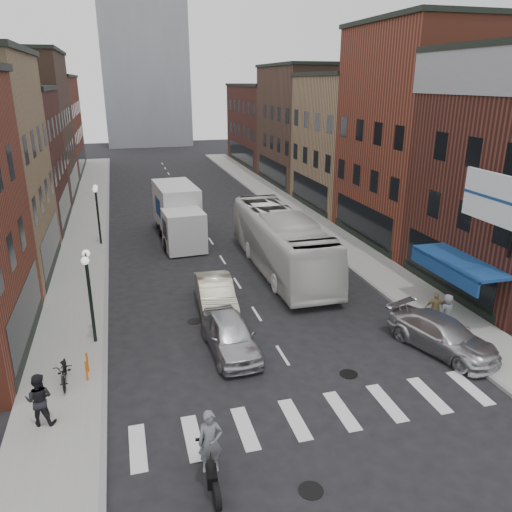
{
  "coord_description": "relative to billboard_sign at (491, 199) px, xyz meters",
  "views": [
    {
      "loc": [
        -5.81,
        -15.97,
        10.62
      ],
      "look_at": [
        0.41,
        6.58,
        2.39
      ],
      "focal_mm": 35.0,
      "sensor_mm": 36.0,
      "label": 1
    }
  ],
  "objects": [
    {
      "name": "ped_left_solo",
      "position": [
        -17.48,
        -1.68,
        -5.08
      ],
      "size": [
        0.96,
        0.67,
        1.8
      ],
      "primitive_type": "imported",
      "rotation": [
        0.0,
        0.0,
        2.93
      ],
      "color": "black",
      "rests_on": "sidewalk_left"
    },
    {
      "name": "transit_bus",
      "position": [
        -5.58,
        9.97,
        -4.4
      ],
      "size": [
        2.99,
        12.46,
        3.47
      ],
      "primitive_type": "imported",
      "rotation": [
        0.0,
        0.0,
        -0.01
      ],
      "color": "silver",
      "rests_on": "ground"
    },
    {
      "name": "bldg_right_mid_a",
      "position": [
        6.41,
        13.5,
        1.02
      ],
      "size": [
        10.3,
        10.2,
        14.3
      ],
      "color": "brown",
      "rests_on": "ground"
    },
    {
      "name": "awning_blue",
      "position": [
        0.34,
        2.0,
        -3.5
      ],
      "size": [
        1.8,
        5.0,
        0.78
      ],
      "color": "navy",
      "rests_on": "ground"
    },
    {
      "name": "bldg_left_far_a",
      "position": [
        -23.58,
        34.5,
        0.52
      ],
      "size": [
        10.3,
        12.2,
        13.3
      ],
      "color": "#4D3326",
      "rests_on": "ground"
    },
    {
      "name": "bldg_right_far_b",
      "position": [
        6.41,
        48.5,
        -0.98
      ],
      "size": [
        10.3,
        16.2,
        10.3
      ],
      "color": "#4A201A",
      "rests_on": "ground"
    },
    {
      "name": "sedan_left_near",
      "position": [
        -10.56,
        1.39,
        -5.36
      ],
      "size": [
        1.99,
        4.58,
        1.54
      ],
      "primitive_type": "imported",
      "rotation": [
        0.0,
        0.0,
        0.04
      ],
      "color": "#B9BABE",
      "rests_on": "ground"
    },
    {
      "name": "ped_right_b",
      "position": [
        -1.14,
        1.07,
        -5.21
      ],
      "size": [
        1.01,
        0.83,
        1.55
      ],
      "primitive_type": "imported",
      "rotation": [
        0.0,
        0.0,
        2.65
      ],
      "color": "olive",
      "rests_on": "sidewalk_right"
    },
    {
      "name": "motorcycle_rider",
      "position": [
        -12.68,
        -5.61,
        -4.99
      ],
      "size": [
        0.71,
        2.4,
        2.45
      ],
      "rotation": [
        0.0,
        0.0,
        -0.1
      ],
      "color": "black",
      "rests_on": "ground"
    },
    {
      "name": "billboard_sign",
      "position": [
        0.0,
        0.0,
        0.0
      ],
      "size": [
        1.52,
        3.0,
        3.7
      ],
      "color": "black",
      "rests_on": "ground"
    },
    {
      "name": "streetlamp_near",
      "position": [
        -15.99,
        3.5,
        -3.22
      ],
      "size": [
        0.32,
        1.22,
        4.11
      ],
      "color": "black",
      "rests_on": "ground"
    },
    {
      "name": "bldg_right_mid_b",
      "position": [
        6.41,
        23.5,
        -0.48
      ],
      "size": [
        10.3,
        10.2,
        11.3
      ],
      "color": "#987A54",
      "rests_on": "ground"
    },
    {
      "name": "curb_car",
      "position": [
        -2.09,
        -0.84,
        -5.43
      ],
      "size": [
        3.39,
        5.23,
        1.41
      ],
      "primitive_type": "imported",
      "rotation": [
        0.0,
        0.0,
        0.32
      ],
      "color": "#B9BABF",
      "rests_on": "ground"
    },
    {
      "name": "bike_rack",
      "position": [
        -16.19,
        0.8,
        -5.58
      ],
      "size": [
        0.08,
        0.68,
        0.8
      ],
      "color": "#D8590C",
      "rests_on": "sidewalk_left"
    },
    {
      "name": "box_truck",
      "position": [
        -10.63,
        17.62,
        -4.31
      ],
      "size": [
        2.95,
        8.62,
        3.69
      ],
      "rotation": [
        0.0,
        0.0,
        0.07
      ],
      "color": "silver",
      "rests_on": "ground"
    },
    {
      "name": "crosswalk_stripes",
      "position": [
        -8.59,
        -3.5,
        -6.13
      ],
      "size": [
        12.0,
        2.2,
        0.01
      ],
      "primitive_type": "cube",
      "color": "silver",
      "rests_on": "ground"
    },
    {
      "name": "streetlamp_far",
      "position": [
        -15.99,
        17.5,
        -3.22
      ],
      "size": [
        0.32,
        1.22,
        4.11
      ],
      "color": "black",
      "rests_on": "ground"
    },
    {
      "name": "sedan_left_far",
      "position": [
        -10.38,
        5.5,
        -5.34
      ],
      "size": [
        1.97,
        4.9,
        1.58
      ],
      "primitive_type": "imported",
      "rotation": [
        0.0,
        0.0,
        -0.06
      ],
      "color": "#B3AE91",
      "rests_on": "ground"
    },
    {
      "name": "ground",
      "position": [
        -8.59,
        -0.5,
        -6.13
      ],
      "size": [
        160.0,
        160.0,
        0.0
      ],
      "primitive_type": "plane",
      "color": "black",
      "rests_on": "ground"
    },
    {
      "name": "bldg_left_far_b",
      "position": [
        -23.58,
        48.5,
        -0.48
      ],
      "size": [
        10.3,
        16.2,
        11.3
      ],
      "color": "brown",
      "rests_on": "ground"
    },
    {
      "name": "sidewalk_right",
      "position": [
        -0.09,
        21.5,
        -6.06
      ],
      "size": [
        3.0,
        74.0,
        0.15
      ],
      "primitive_type": "cube",
      "color": "gray",
      "rests_on": "ground"
    },
    {
      "name": "sidewalk_left",
      "position": [
        -17.09,
        21.5,
        -6.06
      ],
      "size": [
        3.0,
        74.0,
        0.15
      ],
      "primitive_type": "cube",
      "color": "gray",
      "rests_on": "ground"
    },
    {
      "name": "curb_right",
      "position": [
        -1.59,
        21.5,
        -6.13
      ],
      "size": [
        0.2,
        74.0,
        0.16
      ],
      "primitive_type": "cube",
      "color": "gray",
      "rests_on": "ground"
    },
    {
      "name": "parked_bicycle",
      "position": [
        -16.95,
        0.56,
        -5.5
      ],
      "size": [
        0.75,
        1.88,
        0.97
      ],
      "primitive_type": "imported",
      "rotation": [
        0.0,
        0.0,
        0.06
      ],
      "color": "black",
      "rests_on": "sidewalk_left"
    },
    {
      "name": "curb_left",
      "position": [
        -15.59,
        21.5,
        -6.13
      ],
      "size": [
        0.2,
        74.0,
        0.16
      ],
      "primitive_type": "cube",
      "color": "gray",
      "rests_on": "ground"
    },
    {
      "name": "ped_right_c",
      "position": [
        -0.84,
        0.65,
        -5.19
      ],
      "size": [
        0.87,
        0.67,
        1.58
      ],
      "primitive_type": "imported",
      "rotation": [
        0.0,
        0.0,
        3.38
      ],
      "color": "slate",
      "rests_on": "sidewalk_right"
    },
    {
      "name": "bldg_right_far_a",
      "position": [
        6.41,
        34.5,
        0.02
      ],
      "size": [
        10.3,
        12.2,
        12.3
      ],
      "color": "#4D3326",
      "rests_on": "ground"
    }
  ]
}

